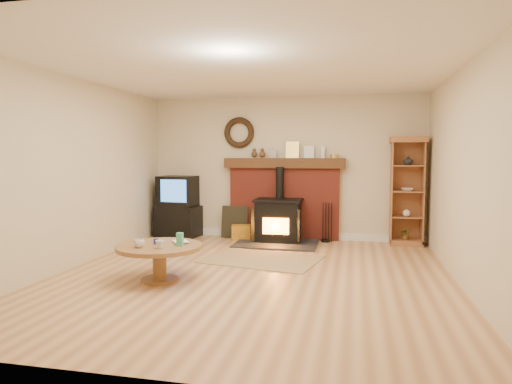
% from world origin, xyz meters
% --- Properties ---
extents(ground, '(5.50, 5.50, 0.00)m').
position_xyz_m(ground, '(0.00, 0.00, 0.00)').
color(ground, '#A97446').
rests_on(ground, ground).
extents(room_shell, '(5.02, 5.52, 2.61)m').
position_xyz_m(room_shell, '(-0.02, 0.09, 1.72)').
color(room_shell, beige).
rests_on(room_shell, ground).
extents(chimney_breast, '(2.20, 0.22, 1.78)m').
position_xyz_m(chimney_breast, '(0.00, 2.67, 0.80)').
color(chimney_breast, '#993427').
rests_on(chimney_breast, ground).
extents(wood_stove, '(1.40, 1.00, 1.32)m').
position_xyz_m(wood_stove, '(-0.04, 2.28, 0.37)').
color(wood_stove, black).
rests_on(wood_stove, ground).
extents(area_rug, '(1.83, 1.42, 0.01)m').
position_xyz_m(area_rug, '(-0.07, 0.92, 0.01)').
color(area_rug, brown).
rests_on(area_rug, ground).
extents(tv_unit, '(0.83, 0.62, 1.14)m').
position_xyz_m(tv_unit, '(-1.99, 2.47, 0.55)').
color(tv_unit, black).
rests_on(tv_unit, ground).
extents(curio_cabinet, '(0.59, 0.43, 1.85)m').
position_xyz_m(curio_cabinet, '(2.13, 2.55, 0.93)').
color(curio_cabinet, '#995932').
rests_on(curio_cabinet, ground).
extents(firelog_box, '(0.47, 0.35, 0.26)m').
position_xyz_m(firelog_box, '(-0.70, 2.40, 0.13)').
color(firelog_box, '#D0E507').
rests_on(firelog_box, ground).
extents(leaning_painting, '(0.50, 0.13, 0.59)m').
position_xyz_m(leaning_painting, '(-0.90, 2.55, 0.30)').
color(leaning_painting, black).
rests_on(leaning_painting, ground).
extents(fire_tools, '(0.19, 0.16, 0.70)m').
position_xyz_m(fire_tools, '(0.79, 2.50, 0.16)').
color(fire_tools, black).
rests_on(fire_tools, ground).
extents(coffee_table, '(1.05, 1.05, 0.60)m').
position_xyz_m(coffee_table, '(-1.06, -0.44, 0.36)').
color(coffee_table, brown).
rests_on(coffee_table, ground).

